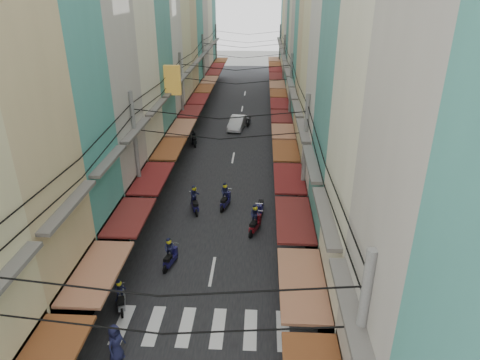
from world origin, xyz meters
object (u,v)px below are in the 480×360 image
(white_car, at_px, (237,129))
(bicycle, at_px, (332,288))
(traffic_sign, at_px, (318,249))
(market_umbrella, at_px, (368,299))

(white_car, distance_m, bicycle, 25.95)
(bicycle, distance_m, traffic_sign, 2.60)
(market_umbrella, height_order, traffic_sign, traffic_sign)
(white_car, xyz_separation_m, bicycle, (6.15, -25.21, 0.00))
(market_umbrella, bearing_deg, white_car, 103.75)
(white_car, bearing_deg, market_umbrella, -68.05)
(bicycle, distance_m, market_umbrella, 3.86)
(bicycle, xyz_separation_m, market_umbrella, (0.80, -3.18, 2.04))
(bicycle, bearing_deg, market_umbrella, -168.50)
(bicycle, xyz_separation_m, traffic_sign, (-0.89, -0.31, 2.42))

